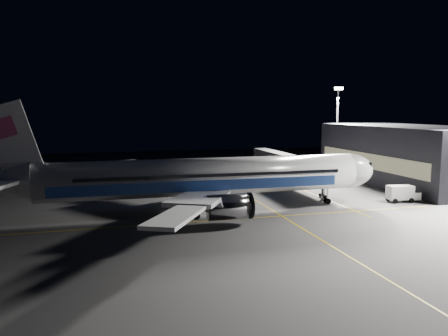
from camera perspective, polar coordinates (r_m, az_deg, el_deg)
The scene contains 13 objects.
ground at distance 66.58m, azimuth -2.49°, elevation -5.63°, with size 200.00×200.00×0.00m, color #4C4C4F.
guide_line_main at distance 69.38m, azimuth 5.63°, elevation -5.12°, with size 0.25×80.00×0.01m, color gold.
guide_line_cross at distance 60.90m, azimuth -1.24°, elevation -6.88°, with size 70.00×0.25×0.01m, color gold.
guide_line_side at distance 83.07m, azimuth 10.95°, elevation -3.10°, with size 0.25×40.00×0.01m, color gold.
airliner at distance 65.36m, azimuth -3.43°, elevation -1.28°, with size 61.48×54.22×16.64m.
terminal at distance 98.30m, azimuth 22.67°, elevation 1.62°, with size 18.12×40.00×12.00m.
jet_bridge at distance 89.60m, azimuth 8.77°, elevation 0.69°, with size 3.60×34.40×6.30m.
floodlight_mast_north at distance 109.57m, azimuth 14.56°, elevation 5.86°, with size 2.40×0.68×20.70m.
service_truck at distance 78.62m, azimuth 22.30°, elevation -3.06°, with size 5.55×2.75×2.75m.
baggage_tug at distance 79.71m, azimuth -5.96°, elevation -2.87°, with size 2.82×2.51×1.73m.
safety_cone_a at distance 72.50m, azimuth 1.32°, elevation -4.30°, with size 0.38×0.38×0.57m, color #E34109.
safety_cone_b at distance 79.50m, azimuth -4.10°, elevation -3.22°, with size 0.44×0.44×0.66m, color #E34109.
safety_cone_c at distance 76.22m, azimuth -0.93°, elevation -3.71°, with size 0.38×0.38×0.57m, color #E34109.
Camera 1 is at (-14.09, -63.26, 15.24)m, focal length 35.00 mm.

